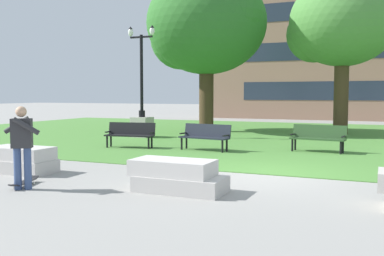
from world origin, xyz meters
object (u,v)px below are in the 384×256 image
concrete_block_left (177,176)px  park_bench_near_right (130,133)px  park_bench_far_left (205,135)px  park_bench_near_left (318,136)px  concrete_block_center (20,160)px  lamp_post_right (142,115)px  skateboard (24,182)px  person_skateboarder (22,142)px

concrete_block_left → park_bench_near_right: size_ratio=1.02×
park_bench_near_right → park_bench_far_left: size_ratio=1.00×
concrete_block_left → park_bench_near_left: size_ratio=1.02×
concrete_block_center → park_bench_far_left: 6.39m
park_bench_near_right → lamp_post_right: size_ratio=0.37×
concrete_block_center → concrete_block_left: bearing=-5.8°
concrete_block_left → skateboard: size_ratio=1.84×
park_bench_near_left → lamp_post_right: (-8.04, 2.23, 0.49)m
park_bench_near_right → concrete_block_center: bearing=-88.9°
person_skateboarder → park_bench_near_left: bearing=60.6°
concrete_block_left → park_bench_near_left: bearing=76.5°
concrete_block_center → skateboard: size_ratio=1.75×
concrete_block_center → park_bench_near_left: park_bench_near_left is taller
person_skateboarder → park_bench_near_left: size_ratio=0.92×
park_bench_near_left → skateboard: bearing=-121.3°
park_bench_near_right → concrete_block_left: bearing=-51.8°
park_bench_near_right → skateboard: bearing=-77.8°
person_skateboarder → park_bench_far_left: 7.43m
concrete_block_left → lamp_post_right: bearing=123.2°
park_bench_near_left → park_bench_near_right: (-6.44, -1.42, 0.00)m
concrete_block_left → skateboard: 3.33m
concrete_block_left → person_skateboarder: person_skateboarder is taller
person_skateboarder → skateboard: 0.96m
park_bench_near_left → park_bench_far_left: size_ratio=1.00×
concrete_block_center → concrete_block_left: size_ratio=0.95×
person_skateboarder → park_bench_near_right: person_skateboarder is taller
skateboard → park_bench_near_left: bearing=58.7°
concrete_block_center → person_skateboarder: person_skateboarder is taller
park_bench_near_right → park_bench_far_left: same height
park_bench_near_right → lamp_post_right: 4.02m
park_bench_near_left → park_bench_near_right: bearing=-167.5°
person_skateboarder → skateboard: (-0.23, 0.27, -0.89)m
person_skateboarder → lamp_post_right: lamp_post_right is taller
skateboard → person_skateboarder: bearing=-49.3°
concrete_block_center → person_skateboarder: (1.58, -1.54, 0.67)m
skateboard → lamp_post_right: lamp_post_right is taller
skateboard → park_bench_near_right: bearing=102.2°
person_skateboarder → lamp_post_right: size_ratio=0.34×
skateboard → park_bench_near_right: size_ratio=0.55×
person_skateboarder → lamp_post_right: 11.17m
concrete_block_center → skateboard: concrete_block_center is taller
skateboard → park_bench_far_left: (1.35, 7.06, 0.45)m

